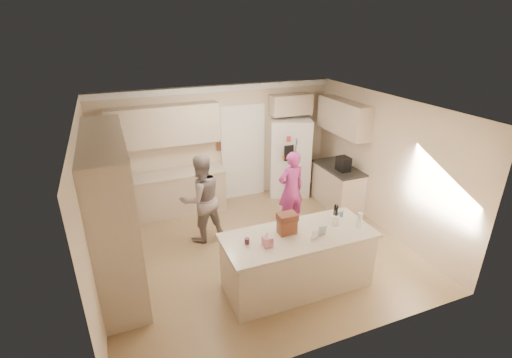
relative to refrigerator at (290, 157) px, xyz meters
name	(u,v)px	position (x,y,z in m)	size (l,w,h in m)	color
floor	(258,251)	(-1.61, -2.00, -0.91)	(5.20, 4.60, 0.02)	#907450
ceiling	(258,107)	(-1.61, -2.00, 1.71)	(5.20, 4.60, 0.02)	white
wall_back	(219,145)	(-1.61, 0.31, 0.40)	(5.20, 0.02, 2.60)	beige
wall_front	(335,262)	(-1.61, -4.31, 0.40)	(5.20, 0.02, 2.60)	beige
wall_left	(89,213)	(-4.22, -2.00, 0.40)	(0.02, 4.60, 2.60)	beige
wall_right	(384,164)	(1.00, -2.00, 0.40)	(0.02, 4.60, 2.60)	beige
crown_back	(217,89)	(-1.61, 0.26, 1.63)	(5.20, 0.08, 0.12)	white
pantry_bank	(113,210)	(-3.91, -1.80, 0.28)	(0.60, 2.60, 2.35)	#C1B39B
back_base_cab	(172,194)	(-2.76, 0.00, -0.46)	(2.20, 0.60, 0.88)	#C1B39B
back_countertop	(170,174)	(-2.76, -0.01, 0.00)	(2.24, 0.63, 0.04)	#BFB4A3
back_upper_cab	(165,126)	(-2.76, 0.12, 1.00)	(2.20, 0.35, 0.80)	#C1B39B
doorway_opening	(243,153)	(-1.06, 0.28, 0.15)	(0.90, 0.06, 2.10)	black
doorway_casing	(243,154)	(-1.06, 0.24, 0.15)	(1.02, 0.03, 2.22)	white
wall_frame_upper	(220,134)	(-1.59, 0.27, 0.65)	(0.15, 0.02, 0.20)	brown
wall_frame_lower	(220,146)	(-1.59, 0.27, 0.38)	(0.15, 0.02, 0.20)	brown
refrigerator	(290,157)	(0.00, 0.00, 0.00)	(0.90, 0.70, 1.80)	white
fridge_seam	(297,162)	(0.00, -0.35, 0.00)	(0.01, 0.02, 1.78)	gray
fridge_dispenser	(289,153)	(-0.22, -0.36, 0.25)	(0.22, 0.03, 0.35)	black
fridge_handle_l	(296,156)	(-0.05, -0.37, 0.15)	(0.02, 0.02, 0.85)	silver
fridge_handle_r	(300,156)	(0.05, -0.37, 0.15)	(0.02, 0.02, 0.85)	silver
over_fridge_cab	(291,105)	(0.04, 0.12, 1.20)	(0.95, 0.35, 0.45)	#C1B39B
right_base_cab	(337,187)	(0.69, -1.00, -0.46)	(0.60, 1.20, 0.88)	#C1B39B
right_countertop	(339,168)	(0.68, -1.00, 0.00)	(0.63, 1.24, 0.04)	#2D2B28
right_upper_cab	(343,117)	(0.81, -0.80, 1.05)	(0.35, 1.50, 0.70)	#C1B39B
coffee_maker	(343,164)	(0.64, -1.20, 0.17)	(0.22, 0.28, 0.30)	black
island_base	(297,261)	(-1.41, -3.10, -0.46)	(2.20, 0.90, 0.88)	#C1B39B
island_top	(299,236)	(-1.41, -3.10, 0.00)	(2.28, 0.96, 0.05)	#BFB4A3
utensil_crock	(335,220)	(-0.76, -3.05, 0.10)	(0.13, 0.13, 0.15)	white
tissue_box	(267,241)	(-1.96, -3.20, 0.10)	(0.13, 0.13, 0.14)	pink
tissue_plume	(268,234)	(-1.96, -3.20, 0.20)	(0.08, 0.08, 0.08)	white
dollhouse_body	(287,226)	(-1.56, -3.00, 0.14)	(0.26, 0.18, 0.22)	brown
dollhouse_roof	(287,217)	(-1.56, -3.00, 0.30)	(0.28, 0.20, 0.10)	#592D1E
jam_jar	(247,241)	(-2.21, -3.05, 0.07)	(0.07, 0.07, 0.09)	#59263F
greeting_card_a	(315,234)	(-1.26, -3.30, 0.11)	(0.12, 0.01, 0.16)	white
greeting_card_b	(322,231)	(-1.11, -3.25, 0.11)	(0.12, 0.01, 0.16)	silver
water_bottle	(359,220)	(-0.46, -3.25, 0.14)	(0.07, 0.07, 0.24)	silver
shaker_salt	(338,215)	(-0.59, -2.88, 0.07)	(0.05, 0.05, 0.09)	teal
shaker_pepper	(342,214)	(-0.52, -2.88, 0.07)	(0.05, 0.05, 0.09)	teal
teen_boy	(201,199)	(-2.42, -1.23, -0.06)	(0.82, 0.64, 1.68)	gray
teen_girl	(291,189)	(-0.66, -1.37, -0.12)	(0.57, 0.37, 1.56)	#BE36A1
fridge_magnets	(297,162)	(0.00, -0.36, 0.00)	(0.76, 0.02, 1.44)	tan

